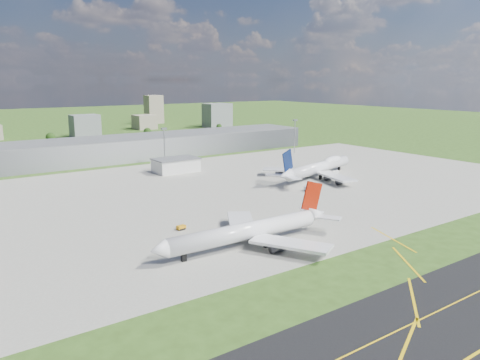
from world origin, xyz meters
TOP-DOWN VIEW (x-y plane):
  - ground at (0.00, 150.00)m, footprint 1400.00×1400.00m
  - apron at (10.00, 40.00)m, footprint 360.00×190.00m
  - terminal at (0.00, 165.00)m, footprint 300.00×42.00m
  - ops_building at (10.00, 100.00)m, footprint 26.00×16.00m
  - mast_center at (10.00, 115.00)m, footprint 3.50×2.00m
  - mast_east at (120.00, 115.00)m, footprint 3.50×2.00m
  - airliner_red_twin at (-29.99, -31.24)m, footprint 70.73×55.25m
  - airliner_blue_quad at (70.93, 38.72)m, footprint 75.45×58.01m
  - tug_yellow at (-41.40, -2.63)m, footprint 3.63×2.46m
  - van_white_near at (40.52, 14.54)m, footprint 3.25×5.41m
  - van_white_far at (83.68, 37.88)m, footprint 4.55×2.29m
  - bldg_c at (20.00, 310.00)m, footprint 26.00×20.00m
  - bldg_ce at (100.00, 350.00)m, footprint 22.00×24.00m
  - bldg_e at (180.00, 320.00)m, footprint 30.00×22.00m
  - bldg_tall_e at (140.00, 410.00)m, footprint 20.00×18.00m
  - tree_c at (-20.00, 280.00)m, footprint 8.10×8.10m
  - tree_e at (70.00, 275.00)m, footprint 7.65×7.65m
  - tree_far_e at (160.00, 285.00)m, footprint 6.30×6.30m

SIDE VIEW (x-z plane):
  - ground at x=0.00m, z-range 0.00..0.00m
  - apron at x=10.00m, z-range 0.00..0.08m
  - tug_yellow at x=-41.40m, z-range 0.04..1.73m
  - van_white_far at x=83.68m, z-range 0.02..2.37m
  - van_white_near at x=40.52m, z-range 0.01..2.58m
  - ops_building at x=10.00m, z-range 0.00..8.00m
  - tree_far_e at x=160.00m, z-range 0.68..8.38m
  - airliner_red_twin at x=-29.99m, z-range -4.54..14.90m
  - tree_e at x=70.00m, z-range 0.84..10.19m
  - airliner_blue_quad at x=70.93m, z-range -4.46..15.62m
  - tree_c at x=-20.00m, z-range 0.89..10.79m
  - terminal at x=0.00m, z-range 0.00..15.00m
  - bldg_ce at x=100.00m, z-range 0.00..16.00m
  - bldg_c at x=20.00m, z-range 0.00..22.00m
  - bldg_e at x=180.00m, z-range 0.00..28.00m
  - mast_center at x=10.00m, z-range 4.76..30.66m
  - mast_east at x=120.00m, z-range 4.76..30.66m
  - bldg_tall_e at x=140.00m, z-range 0.00..36.00m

